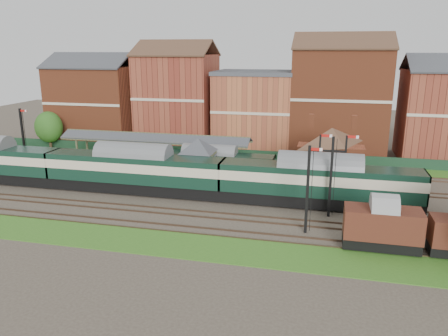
% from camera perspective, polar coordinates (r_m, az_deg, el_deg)
% --- Properties ---
extents(ground, '(160.00, 160.00, 0.00)m').
position_cam_1_polar(ground, '(48.15, -0.97, -4.03)').
color(ground, '#473D33').
rests_on(ground, ground).
extents(grass_back, '(90.00, 4.50, 0.06)m').
position_cam_1_polar(grass_back, '(63.10, 2.59, 0.70)').
color(grass_back, '#2D6619').
rests_on(grass_back, ground).
extents(grass_front, '(90.00, 5.00, 0.06)m').
position_cam_1_polar(grass_front, '(37.49, -5.54, -9.92)').
color(grass_front, '#2D6619').
rests_on(grass_front, ground).
extents(fence, '(90.00, 0.12, 1.50)m').
position_cam_1_polar(fence, '(64.84, 2.93, 1.75)').
color(fence, '#193823').
rests_on(fence, ground).
extents(platform, '(55.00, 3.40, 1.00)m').
position_cam_1_polar(platform, '(58.25, -3.39, -0.08)').
color(platform, '#2D2D2D').
rests_on(platform, ground).
extents(signal_box, '(5.40, 5.40, 6.00)m').
position_cam_1_polar(signal_box, '(50.99, -3.36, 0.80)').
color(signal_box, '#5E6E4E').
rests_on(signal_box, ground).
extents(brick_hut, '(3.20, 2.64, 2.94)m').
position_cam_1_polar(brick_hut, '(49.92, 5.52, -1.95)').
color(brick_hut, maroon).
rests_on(brick_hut, ground).
extents(station_building, '(8.10, 8.10, 5.90)m').
position_cam_1_polar(station_building, '(55.10, 13.76, 2.31)').
color(station_building, '#964426').
rests_on(station_building, platform).
extents(canopy, '(26.00, 3.89, 4.08)m').
position_cam_1_polar(canopy, '(59.28, -9.04, 4.08)').
color(canopy, '#454D30').
rests_on(canopy, platform).
extents(semaphore_bracket, '(3.60, 0.25, 8.18)m').
position_cam_1_polar(semaphore_bracket, '(43.05, 13.88, -0.40)').
color(semaphore_bracket, black).
rests_on(semaphore_bracket, ground).
extents(semaphore_platform_end, '(1.23, 0.25, 8.00)m').
position_cam_1_polar(semaphore_platform_end, '(67.39, -24.76, 3.84)').
color(semaphore_platform_end, black).
rests_on(semaphore_platform_end, ground).
extents(semaphore_siding, '(1.23, 0.25, 8.00)m').
position_cam_1_polar(semaphore_siding, '(38.88, 10.89, -2.65)').
color(semaphore_siding, black).
rests_on(semaphore_siding, ground).
extents(town_backdrop, '(69.00, 10.00, 16.00)m').
position_cam_1_polar(town_backdrop, '(70.52, 3.89, 8.01)').
color(town_backdrop, '#964426').
rests_on(town_backdrop, ground).
extents(dmu_train, '(61.58, 3.23, 4.73)m').
position_cam_1_polar(dmu_train, '(50.46, -11.63, -0.18)').
color(dmu_train, black).
rests_on(dmu_train, ground).
extents(platform_railcar, '(16.21, 2.56, 3.73)m').
position_cam_1_polar(platform_railcar, '(54.13, -1.89, 0.60)').
color(platform_railcar, black).
rests_on(platform_railcar, ground).
extents(goods_van_a, '(6.08, 2.63, 3.69)m').
position_cam_1_polar(goods_van_a, '(38.00, 19.97, -7.06)').
color(goods_van_a, black).
rests_on(goods_van_a, ground).
extents(tree_back, '(4.32, 4.32, 6.32)m').
position_cam_1_polar(tree_back, '(75.50, -21.92, 4.98)').
color(tree_back, '#382619').
rests_on(tree_back, ground).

